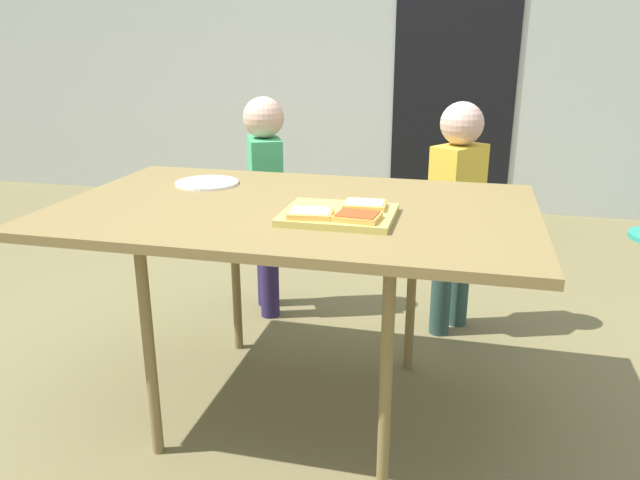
# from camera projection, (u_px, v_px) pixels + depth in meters

# --- Properties ---
(ground_plane) EXTENTS (16.00, 16.00, 0.00)m
(ground_plane) POSITION_uv_depth(u_px,v_px,m) (297.00, 404.00, 2.28)
(ground_plane) COLOR olive
(house_wall_back) EXTENTS (8.00, 0.20, 2.64)m
(house_wall_back) POSITION_uv_depth(u_px,v_px,m) (404.00, 34.00, 4.68)
(house_wall_back) COLOR #ADB2A8
(house_wall_back) RESTS_ON ground
(house_door) EXTENTS (0.90, 0.02, 2.00)m
(house_door) POSITION_uv_depth(u_px,v_px,m) (454.00, 79.00, 4.60)
(house_door) COLOR black
(house_door) RESTS_ON ground
(dining_table) EXTENTS (1.57, 0.98, 0.76)m
(dining_table) POSITION_uv_depth(u_px,v_px,m) (295.00, 218.00, 2.06)
(dining_table) COLOR olive
(dining_table) RESTS_ON ground
(cutting_board) EXTENTS (0.34, 0.28, 0.02)m
(cutting_board) POSITION_uv_depth(u_px,v_px,m) (339.00, 215.00, 1.90)
(cutting_board) COLOR tan
(cutting_board) RESTS_ON dining_table
(pizza_slice_near_right) EXTENTS (0.14, 0.11, 0.02)m
(pizza_slice_near_right) POSITION_uv_depth(u_px,v_px,m) (357.00, 216.00, 1.81)
(pizza_slice_near_right) COLOR #E8A74A
(pizza_slice_near_right) RESTS_ON cutting_board
(pizza_slice_near_left) EXTENTS (0.14, 0.12, 0.02)m
(pizza_slice_near_left) POSITION_uv_depth(u_px,v_px,m) (311.00, 213.00, 1.84)
(pizza_slice_near_left) COLOR #E8A74A
(pizza_slice_near_left) RESTS_ON cutting_board
(pizza_slice_far_right) EXTENTS (0.14, 0.11, 0.02)m
(pizza_slice_far_right) POSITION_uv_depth(u_px,v_px,m) (365.00, 205.00, 1.93)
(pizza_slice_far_right) COLOR #E8A74A
(pizza_slice_far_right) RESTS_ON cutting_board
(plate_white_left) EXTENTS (0.24, 0.24, 0.01)m
(plate_white_left) POSITION_uv_depth(u_px,v_px,m) (207.00, 183.00, 2.34)
(plate_white_left) COLOR white
(plate_white_left) RESTS_ON dining_table
(child_left) EXTENTS (0.23, 0.28, 1.04)m
(child_left) POSITION_uv_depth(u_px,v_px,m) (266.00, 191.00, 2.89)
(child_left) COLOR #2B214C
(child_left) RESTS_ON ground
(child_right) EXTENTS (0.25, 0.28, 1.04)m
(child_right) POSITION_uv_depth(u_px,v_px,m) (456.00, 202.00, 2.70)
(child_right) COLOR #2B4640
(child_right) RESTS_ON ground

